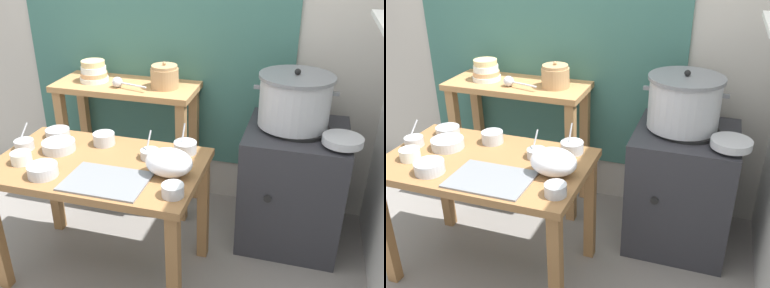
# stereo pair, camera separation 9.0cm
# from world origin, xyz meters

# --- Properties ---
(ground_plane) EXTENTS (9.00, 9.00, 0.00)m
(ground_plane) POSITION_xyz_m (0.00, 0.00, 0.00)
(ground_plane) COLOR gray
(wall_back) EXTENTS (4.40, 0.12, 2.60)m
(wall_back) POSITION_xyz_m (0.08, 1.10, 1.30)
(wall_back) COLOR #B2ADA3
(wall_back) RESTS_ON ground
(prep_table) EXTENTS (1.10, 0.66, 0.72)m
(prep_table) POSITION_xyz_m (-0.12, 0.08, 0.61)
(prep_table) COLOR olive
(prep_table) RESTS_ON ground
(back_shelf_table) EXTENTS (0.96, 0.40, 0.90)m
(back_shelf_table) POSITION_xyz_m (-0.28, 0.83, 0.68)
(back_shelf_table) COLOR #B27F4C
(back_shelf_table) RESTS_ON ground
(stove_block) EXTENTS (0.60, 0.61, 0.78)m
(stove_block) POSITION_xyz_m (0.86, 0.70, 0.38)
(stove_block) COLOR #2D2D33
(stove_block) RESTS_ON ground
(steamer_pot) EXTENTS (0.48, 0.43, 0.34)m
(steamer_pot) POSITION_xyz_m (0.82, 0.72, 0.93)
(steamer_pot) COLOR #B7BABF
(steamer_pot) RESTS_ON stove_block
(clay_pot) EXTENTS (0.18, 0.18, 0.17)m
(clay_pot) POSITION_xyz_m (-0.01, 0.83, 0.97)
(clay_pot) COLOR tan
(clay_pot) RESTS_ON back_shelf_table
(bowl_stack_enamel) EXTENTS (0.19, 0.19, 0.14)m
(bowl_stack_enamel) POSITION_xyz_m (-0.51, 0.83, 0.97)
(bowl_stack_enamel) COLOR silver
(bowl_stack_enamel) RESTS_ON back_shelf_table
(ladle) EXTENTS (0.25, 0.09, 0.07)m
(ladle) POSITION_xyz_m (-0.30, 0.75, 0.94)
(ladle) COLOR #B7BABF
(ladle) RESTS_ON back_shelf_table
(serving_tray) EXTENTS (0.40, 0.28, 0.01)m
(serving_tray) POSITION_xyz_m (0.01, -0.09, 0.72)
(serving_tray) COLOR slate
(serving_tray) RESTS_ON prep_table
(plastic_bag) EXTENTS (0.24, 0.17, 0.14)m
(plastic_bag) POSITION_xyz_m (0.28, 0.05, 0.79)
(plastic_bag) COLOR white
(plastic_bag) RESTS_ON prep_table
(wide_pan) EXTENTS (0.22, 0.22, 0.04)m
(wide_pan) POSITION_xyz_m (1.10, 0.53, 0.80)
(wide_pan) COLOR #B7BABF
(wide_pan) RESTS_ON stove_block
(prep_bowl_0) EXTENTS (0.18, 0.18, 0.05)m
(prep_bowl_0) POSITION_xyz_m (-0.39, 0.15, 0.75)
(prep_bowl_0) COLOR #B7BABF
(prep_bowl_0) RESTS_ON prep_table
(prep_bowl_1) EXTENTS (0.11, 0.11, 0.06)m
(prep_bowl_1) POSITION_xyz_m (-0.50, -0.04, 0.75)
(prep_bowl_1) COLOR silver
(prep_bowl_1) RESTS_ON prep_table
(prep_bowl_2) EXTENTS (0.12, 0.12, 0.07)m
(prep_bowl_2) POSITION_xyz_m (-0.19, 0.29, 0.76)
(prep_bowl_2) COLOR #B7BABF
(prep_bowl_2) RESTS_ON prep_table
(prep_bowl_3) EXTENTS (0.13, 0.13, 0.16)m
(prep_bowl_3) POSITION_xyz_m (0.28, 0.31, 0.75)
(prep_bowl_3) COLOR #B7BABF
(prep_bowl_3) RESTS_ON prep_table
(prep_bowl_4) EXTENTS (0.10, 0.10, 0.15)m
(prep_bowl_4) POSITION_xyz_m (0.12, 0.20, 0.75)
(prep_bowl_4) COLOR #B7BABF
(prep_bowl_4) RESTS_ON prep_table
(prep_bowl_5) EXTENTS (0.14, 0.14, 0.05)m
(prep_bowl_5) POSITION_xyz_m (-0.50, 0.30, 0.75)
(prep_bowl_5) COLOR #B7BABF
(prep_bowl_5) RESTS_ON prep_table
(prep_bowl_6) EXTENTS (0.15, 0.15, 0.06)m
(prep_bowl_6) POSITION_xyz_m (-0.32, -0.12, 0.75)
(prep_bowl_6) COLOR #B7BABF
(prep_bowl_6) RESTS_ON prep_table
(prep_bowl_7) EXTENTS (0.10, 0.10, 0.06)m
(prep_bowl_7) POSITION_xyz_m (0.35, -0.12, 0.75)
(prep_bowl_7) COLOR #B7BABF
(prep_bowl_7) RESTS_ON prep_table
(prep_bowl_8) EXTENTS (0.10, 0.10, 0.15)m
(prep_bowl_8) POSITION_xyz_m (-0.59, 0.11, 0.75)
(prep_bowl_8) COLOR #B7BABF
(prep_bowl_8) RESTS_ON prep_table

